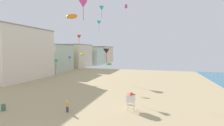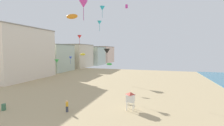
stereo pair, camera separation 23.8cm
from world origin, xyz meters
The scene contains 19 objects.
boardwalk_hotel_near centered at (-29.82, 26.97, 7.53)m, with size 15.49×19.10×15.05m.
boardwalk_hotel_mid centered at (-29.82, 45.33, 5.47)m, with size 12.39×12.91×10.93m.
boardwalk_hotel_far centered at (-29.82, 62.22, 5.78)m, with size 14.14×15.80×11.56m.
boardwalk_hotel_distant centered at (-29.82, 78.15, 5.35)m, with size 17.99×13.26×10.69m.
boardwalk_hotel_furthest centered at (-29.82, 95.86, 5.68)m, with size 17.13×19.49×11.35m.
kite_flyer centered at (0.17, 8.71, 0.92)m, with size 0.34×0.34×1.64m.
lifeguard_stand centered at (8.28, 12.06, 1.84)m, with size 1.10×1.10×2.55m.
beach_trash_bin centered at (-8.72, 6.66, 0.45)m, with size 0.56×0.56×0.90m, color #3D6B4C.
kite_cyan_delta centered at (-6.05, 39.17, 21.94)m, with size 1.61×1.61×3.66m.
kite_blue_delta centered at (-12.66, 30.49, 6.33)m, with size 0.94×0.94×2.13m.
kite_black_delta centered at (-2.01, 31.86, 8.22)m, with size 1.74×1.74×3.96m.
kite_red_delta centered at (-5.83, 23.49, 11.56)m, with size 0.96×0.96×2.17m.
kite_cyan_delta_2 centered at (-2.30, 27.14, 15.20)m, with size 1.08×1.08×2.45m.
kite_magenta_delta centered at (-2.56, 19.28, 17.49)m, with size 1.69×1.69×3.83m.
kite_yellow_parafoil centered at (-3.96, 21.35, 7.58)m, with size 1.29×0.36×0.50m.
kite_orange_parafoil centered at (-5.17, 19.30, 15.31)m, with size 2.59×0.72×1.01m.
kite_green_delta centered at (-9.67, 20.08, 6.07)m, with size 0.98×0.98×2.22m.
kite_magenta_box centered at (3.25, 32.81, 20.16)m, with size 0.58×0.58×0.90m.
kite_green_parafoil centered at (1.36, 23.61, 5.41)m, with size 1.32×0.37×0.51m.
Camera 1 is at (11.99, -9.65, 8.33)m, focal length 25.39 mm.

